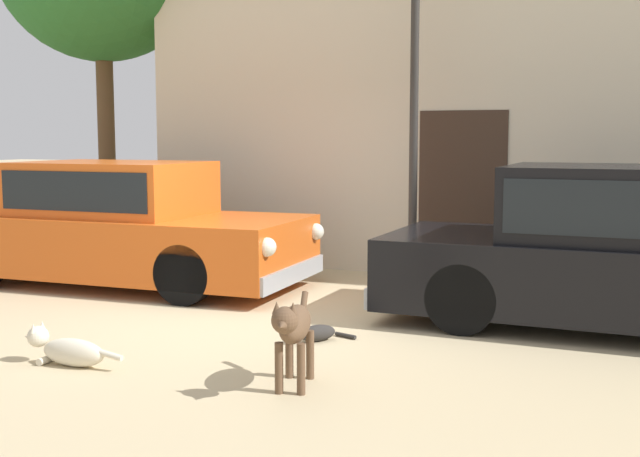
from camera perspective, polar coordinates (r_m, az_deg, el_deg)
name	(u,v)px	position (r m, az deg, el deg)	size (l,w,h in m)	color
ground_plane	(232,316)	(8.07, -6.31, -6.24)	(80.00, 80.00, 0.00)	tan
parked_sedan_nearest	(116,224)	(9.96, -14.31, 0.30)	(4.78, 1.93, 1.48)	#D15619
parked_sedan_second	(621,250)	(7.92, 20.64, -1.42)	(4.53, 1.82, 1.51)	black
stray_dog_spotted	(66,349)	(6.64, -17.65, -8.18)	(0.93, 0.21, 0.32)	beige
stray_dog_tan	(293,327)	(5.70, -1.92, -7.05)	(0.34, 0.93, 0.69)	brown
stray_cat	(314,333)	(7.05, -0.40, -7.45)	(0.49, 0.47, 0.17)	#2D2B28
street_lamp	(415,65)	(9.50, 6.75, 11.46)	(0.22, 0.22, 4.10)	#2D2B28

